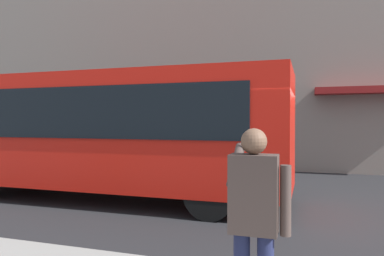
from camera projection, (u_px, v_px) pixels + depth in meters
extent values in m
plane|color=#232326|center=(255.00, 210.00, 7.75)|extent=(60.00, 60.00, 0.00)
cube|color=gray|center=(280.00, 17.00, 14.11)|extent=(28.00, 0.80, 12.00)
cube|color=maroon|center=(381.00, 90.00, 12.51)|extent=(4.40, 1.10, 0.24)
cube|color=red|center=(104.00, 130.00, 8.87)|extent=(9.00, 2.50, 2.60)
cube|color=black|center=(72.00, 112.00, 7.67)|extent=(7.60, 0.06, 1.10)
cylinder|color=black|center=(37.00, 168.00, 10.87)|extent=(1.00, 0.28, 1.00)
cylinder|color=black|center=(232.00, 178.00, 9.02)|extent=(1.00, 0.28, 1.00)
cylinder|color=black|center=(209.00, 194.00, 6.93)|extent=(1.00, 0.28, 1.00)
cube|color=#473833|center=(254.00, 194.00, 3.02)|extent=(0.40, 0.24, 0.66)
sphere|color=brown|center=(254.00, 141.00, 3.01)|extent=(0.22, 0.22, 0.22)
cylinder|color=#473833|center=(286.00, 200.00, 2.94)|extent=(0.09, 0.09, 0.58)
cylinder|color=#473833|center=(236.00, 165.00, 3.22)|extent=(0.09, 0.48, 0.37)
cube|color=black|center=(248.00, 142.00, 3.33)|extent=(0.07, 0.01, 0.14)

